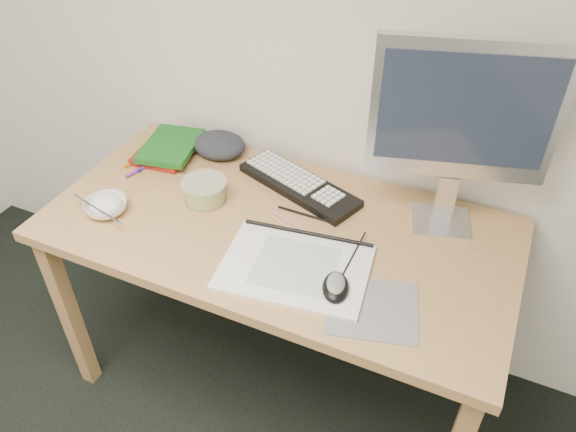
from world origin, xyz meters
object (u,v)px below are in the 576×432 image
(sketchpad, at_px, (295,267))
(monitor, at_px, (463,117))
(rice_bowl, at_px, (106,207))
(keyboard, at_px, (299,185))
(desk, at_px, (277,246))

(sketchpad, height_order, monitor, monitor)
(sketchpad, xyz_separation_m, rice_bowl, (-0.63, -0.01, 0.01))
(monitor, bearing_deg, sketchpad, -146.51)
(sketchpad, distance_m, monitor, 0.60)
(rice_bowl, bearing_deg, sketchpad, 1.16)
(keyboard, bearing_deg, monitor, 22.28)
(desk, distance_m, rice_bowl, 0.54)
(monitor, distance_m, rice_bowl, 1.07)
(keyboard, height_order, rice_bowl, rice_bowl)
(desk, xyz_separation_m, monitor, (0.44, 0.22, 0.44))
(keyboard, relative_size, monitor, 0.75)
(desk, height_order, sketchpad, sketchpad)
(sketchpad, bearing_deg, rice_bowl, 173.40)
(sketchpad, distance_m, keyboard, 0.37)
(keyboard, bearing_deg, rice_bowl, -123.88)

